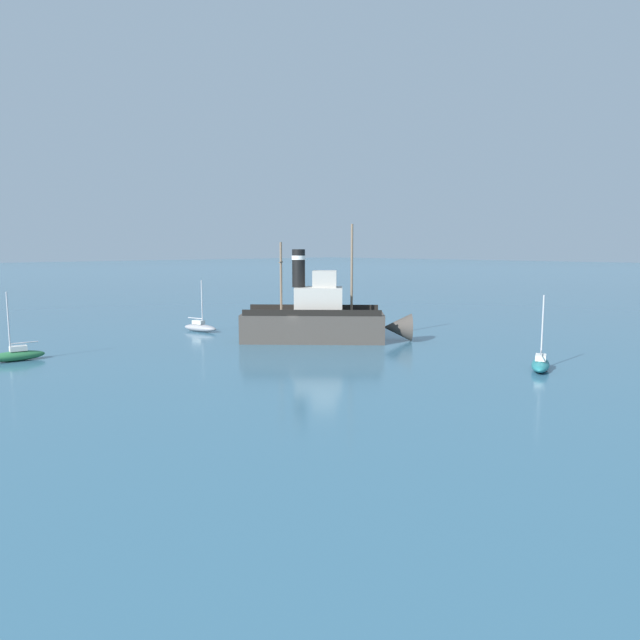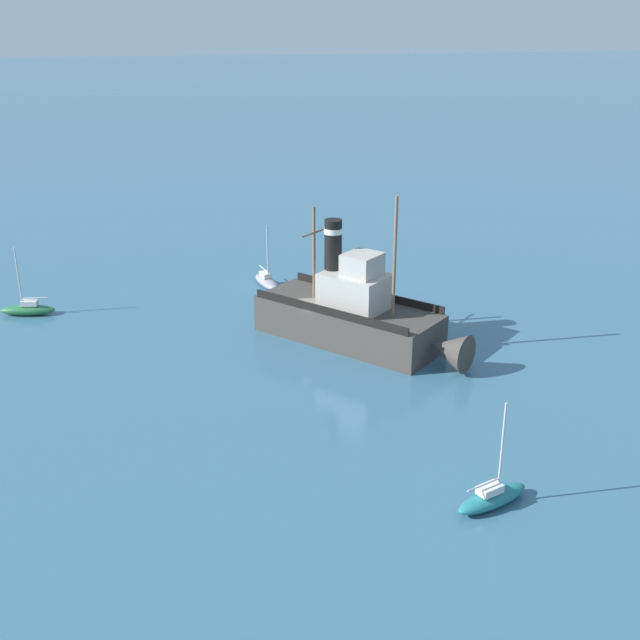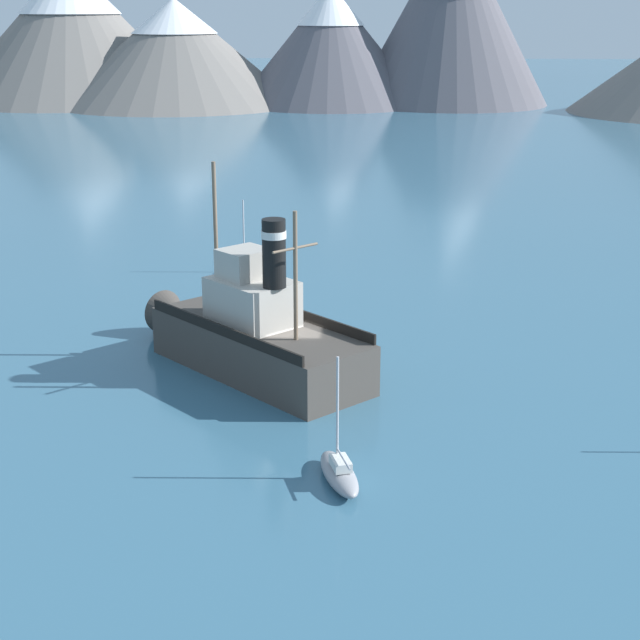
{
  "view_description": "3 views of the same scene",
  "coord_description": "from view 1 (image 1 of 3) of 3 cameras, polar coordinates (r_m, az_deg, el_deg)",
  "views": [
    {
      "loc": [
        31.14,
        35.82,
        7.94
      ],
      "look_at": [
        -0.33,
        2.85,
        2.14
      ],
      "focal_mm": 32.0,
      "sensor_mm": 36.0,
      "label": 1
    },
    {
      "loc": [
        7.67,
        47.15,
        20.33
      ],
      "look_at": [
        0.13,
        0.94,
        1.71
      ],
      "focal_mm": 45.0,
      "sensor_mm": 36.0,
      "label": 2
    },
    {
      "loc": [
        3.02,
        -43.94,
        17.02
      ],
      "look_at": [
        1.21,
        -0.76,
        3.13
      ],
      "focal_mm": 55.0,
      "sensor_mm": 36.0,
      "label": 3
    }
  ],
  "objects": [
    {
      "name": "sailboat_teal",
      "position": [
        39.87,
        21.19,
        -4.1
      ],
      "size": [
        3.92,
        2.53,
        4.9
      ],
      "color": "#23757A",
      "rests_on": "ground"
    },
    {
      "name": "sailboat_grey",
      "position": [
        55.37,
        -11.9,
        -0.7
      ],
      "size": [
        2.11,
        3.96,
        4.9
      ],
      "color": "gray",
      "rests_on": "ground"
    },
    {
      "name": "sailboat_green",
      "position": [
        45.57,
        -28.14,
        -3.1
      ],
      "size": [
        3.92,
        1.62,
        4.9
      ],
      "color": "#286B3D",
      "rests_on": "ground"
    },
    {
      "name": "ground_plane",
      "position": [
        48.12,
        -2.63,
        -2.25
      ],
      "size": [
        600.0,
        600.0,
        0.0
      ],
      "primitive_type": "plane",
      "color": "#38667F"
    },
    {
      "name": "old_tugboat",
      "position": [
        48.66,
        0.0,
        0.04
      ],
      "size": [
        12.49,
        12.65,
        9.9
      ],
      "color": "#423D38",
      "rests_on": "ground"
    }
  ]
}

